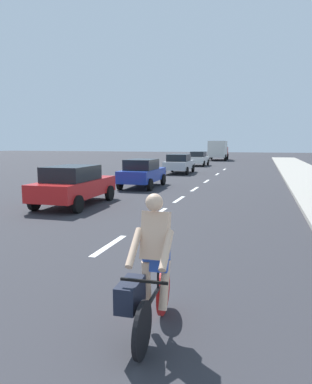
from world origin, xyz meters
The scene contains 14 objects.
ground_plane centered at (0.00, 20.00, 0.00)m, with size 160.00×160.00×0.00m, color #2D2D33.
lane_stripe_2 centered at (0.00, 8.13, 0.00)m, with size 0.16×1.80×0.01m, color white.
lane_stripe_3 centered at (0.00, 12.24, 0.00)m, with size 0.16×1.80×0.01m, color white.
lane_stripe_4 centered at (0.00, 15.32, 0.00)m, with size 0.16×1.80×0.01m, color white.
lane_stripe_5 centered at (0.00, 18.91, 0.00)m, with size 0.16×1.80×0.01m, color white.
lane_stripe_6 centered at (0.00, 23.04, 0.00)m, with size 0.16×1.80×0.01m, color white.
lane_stripe_7 centered at (0.00, 28.47, 0.00)m, with size 0.16×1.80×0.01m, color white.
lane_stripe_8 centered at (0.00, 33.85, 0.00)m, with size 0.16×1.80×0.01m, color white.
cyclist centered at (2.14, 4.76, 0.83)m, with size 0.64×1.71×1.82m.
parked_car_red centered at (-3.62, 12.68, 0.84)m, with size 2.04×4.23×1.57m.
parked_car_blue centered at (-2.95, 18.84, 0.84)m, with size 1.93×4.01×1.57m.
parked_car_silver centered at (-3.11, 28.35, 0.84)m, with size 2.13×4.39×1.57m.
parked_car_white centered at (-3.30, 38.29, 0.83)m, with size 1.83×3.90×1.57m.
delivery_truck centered at (-2.90, 52.05, 1.50)m, with size 2.79×6.29×2.80m.
Camera 1 is at (3.44, 0.84, 2.43)m, focal length 32.14 mm.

